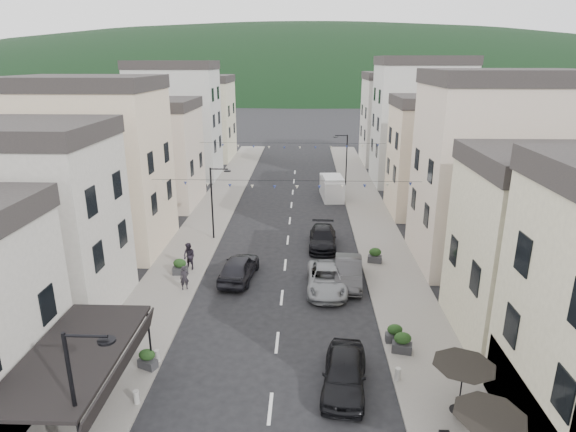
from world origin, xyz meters
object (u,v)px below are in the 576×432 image
(parked_car_d, at_px, (323,238))
(parked_car_e, at_px, (239,267))
(parked_car_b, at_px, (348,272))
(pedestrian_a, at_px, (184,278))
(delivery_van, at_px, (332,187))
(pedestrian_b, at_px, (189,256))
(parked_car_c, at_px, (326,279))
(parked_car_a, at_px, (344,373))

(parked_car_d, xyz_separation_m, parked_car_e, (-5.80, -6.07, 0.10))
(parked_car_e, bearing_deg, parked_car_d, -126.72)
(parked_car_b, xyz_separation_m, pedestrian_a, (-10.47, -1.45, 0.08))
(delivery_van, height_order, pedestrian_a, delivery_van)
(delivery_van, height_order, pedestrian_b, delivery_van)
(parked_car_c, relative_size, parked_car_e, 1.08)
(parked_car_a, relative_size, parked_car_e, 0.95)
(parked_car_b, xyz_separation_m, delivery_van, (-0.05, 20.65, 0.39))
(parked_car_c, relative_size, pedestrian_b, 2.78)
(parked_car_e, relative_size, pedestrian_a, 3.18)
(parked_car_c, relative_size, pedestrian_a, 3.43)
(parked_car_a, relative_size, parked_car_c, 0.88)
(pedestrian_b, bearing_deg, parked_car_c, 12.22)
(parked_car_d, height_order, delivery_van, delivery_van)
(pedestrian_a, relative_size, pedestrian_b, 0.81)
(parked_car_c, bearing_deg, pedestrian_b, 165.04)
(parked_car_a, relative_size, pedestrian_b, 2.45)
(parked_car_a, bearing_deg, parked_car_e, 126.26)
(parked_car_b, relative_size, parked_car_d, 0.97)
(pedestrian_a, height_order, pedestrian_b, pedestrian_b)
(parked_car_c, distance_m, pedestrian_b, 9.77)
(parked_car_a, bearing_deg, pedestrian_b, 135.65)
(parked_car_c, height_order, delivery_van, delivery_van)
(pedestrian_b, bearing_deg, parked_car_a, -23.88)
(pedestrian_b, bearing_deg, parked_car_e, 9.16)
(parked_car_a, distance_m, delivery_van, 31.37)
(parked_car_e, xyz_separation_m, pedestrian_b, (-3.62, 1.20, 0.24))
(parked_car_c, xyz_separation_m, pedestrian_a, (-9.02, -0.48, 0.16))
(delivery_van, bearing_deg, parked_car_c, -98.36)
(parked_car_d, relative_size, pedestrian_a, 3.30)
(parked_car_a, xyz_separation_m, pedestrian_b, (-9.83, 12.31, 0.28))
(parked_car_a, height_order, parked_car_b, parked_car_b)
(parked_car_a, relative_size, delivery_van, 0.89)
(parked_car_c, xyz_separation_m, parked_car_e, (-5.80, 1.38, 0.10))
(parked_car_e, bearing_deg, pedestrian_a, 36.92)
(parked_car_a, distance_m, pedestrian_b, 15.76)
(parked_car_a, distance_m, pedestrian_a, 13.22)
(delivery_van, relative_size, pedestrian_b, 2.76)
(parked_car_e, relative_size, pedestrian_b, 2.58)
(parked_car_a, bearing_deg, delivery_van, 95.23)
(parked_car_b, relative_size, parked_car_e, 1.00)
(parked_car_a, distance_m, parked_car_d, 17.19)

